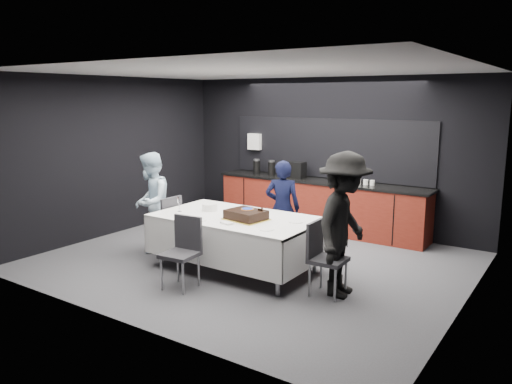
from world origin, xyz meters
TOP-DOWN VIEW (x-y plane):
  - ground at (0.00, 0.00)m, footprint 6.00×6.00m
  - room_shell at (0.00, 0.00)m, footprint 6.04×5.04m
  - kitchenette at (-0.02, 2.22)m, footprint 4.10×0.64m
  - party_table at (0.00, -0.40)m, footprint 2.32×1.32m
  - cake_assembly at (0.23, -0.49)m, footprint 0.60×0.52m
  - plate_stack at (-0.54, -0.32)m, footprint 0.22×0.22m
  - loose_plate_near at (-0.28, -0.85)m, footprint 0.18×0.18m
  - loose_plate_right_a at (0.86, -0.21)m, footprint 0.20×0.20m
  - loose_plate_right_b at (0.74, -0.76)m, footprint 0.20×0.20m
  - loose_plate_far at (0.03, -0.06)m, footprint 0.20×0.20m
  - fork_pile at (0.15, -0.82)m, footprint 0.19×0.14m
  - champagne_flute at (-0.87, -0.63)m, footprint 0.06×0.06m
  - chair_left at (-1.31, -0.44)m, footprint 0.43×0.43m
  - chair_right at (1.43, -0.54)m, footprint 0.43×0.43m
  - chair_near at (-0.18, -1.32)m, footprint 0.46×0.46m
  - person_center at (0.18, 0.57)m, footprint 0.64×0.53m
  - person_left at (-1.65, -0.43)m, footprint 0.90×0.97m
  - person_right at (1.65, -0.42)m, footprint 0.77×1.22m

SIDE VIEW (x-z plane):
  - ground at x=0.00m, z-range 0.00..0.00m
  - chair_left at x=-1.31m, z-range 0.07..1.00m
  - chair_right at x=1.43m, z-range 0.07..1.00m
  - chair_near at x=-0.18m, z-range 0.07..1.00m
  - kitchenette at x=-0.02m, z-range -0.48..1.57m
  - party_table at x=0.00m, z-range 0.25..1.03m
  - person_center at x=0.18m, z-range 0.00..1.49m
  - loose_plate_near at x=-0.28m, z-range 0.78..0.79m
  - loose_plate_right_a at x=0.86m, z-range 0.78..0.79m
  - loose_plate_right_b at x=0.74m, z-range 0.78..0.79m
  - loose_plate_far at x=0.03m, z-range 0.78..0.79m
  - person_left at x=-1.65m, z-range 0.00..1.59m
  - fork_pile at x=0.15m, z-range 0.78..0.81m
  - plate_stack at x=-0.54m, z-range 0.78..0.88m
  - cake_assembly at x=0.23m, z-range 0.76..0.93m
  - person_right at x=1.65m, z-range 0.00..1.80m
  - champagne_flute at x=-0.87m, z-range 0.83..1.05m
  - room_shell at x=0.00m, z-range 0.45..3.27m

